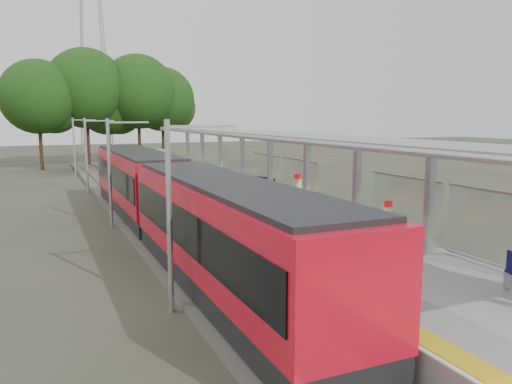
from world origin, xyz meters
TOP-DOWN VIEW (x-y plane):
  - trackbed at (-4.50, 20.00)m, footprint 3.00×70.00m
  - platform at (0.00, 20.00)m, footprint 6.00×50.00m
  - tactile_strip at (-2.55, 20.00)m, footprint 0.60×50.00m
  - end_fence at (0.00, 44.95)m, footprint 6.00×0.10m
  - train at (-4.50, 14.34)m, footprint 2.74×27.60m
  - canopy at (1.61, 16.19)m, footprint 3.27×38.00m
  - pylon at (-1.00, 73.00)m, footprint 8.00×4.00m
  - tree_cluster at (-1.76, 52.11)m, footprint 21.42×11.46m
  - catenary_masts at (-6.22, 19.00)m, footprint 2.08×48.16m
  - bench_mid at (2.61, 19.67)m, footprint 0.99×1.56m
  - bench_far at (1.71, 23.26)m, footprint 0.81×1.55m
  - info_pillar_near at (1.58, 7.51)m, footprint 0.35×0.35m
  - info_pillar_far at (2.08, 15.03)m, footprint 0.38×0.38m
  - litter_bin at (1.99, 14.02)m, footprint 0.53×0.53m

SIDE VIEW (x-z plane):
  - trackbed at x=-4.50m, z-range 0.00..0.24m
  - platform at x=0.00m, z-range 0.00..1.00m
  - tactile_strip at x=-2.55m, z-range 1.00..1.02m
  - litter_bin at x=1.99m, z-range 1.00..1.87m
  - bench_far at x=1.71m, z-range 1.03..2.04m
  - bench_mid at x=2.61m, z-range 1.03..2.05m
  - end_fence at x=0.00m, z-range 1.00..2.20m
  - info_pillar_near at x=1.58m, z-range 0.90..2.47m
  - info_pillar_far at x=2.08m, z-range 0.89..2.59m
  - train at x=-4.50m, z-range 0.24..3.86m
  - catenary_masts at x=-6.22m, z-range 0.21..5.61m
  - canopy at x=1.61m, z-range 2.37..6.03m
  - tree_cluster at x=-1.76m, z-range 1.47..14.36m
  - pylon at x=-1.00m, z-range 0.00..38.00m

